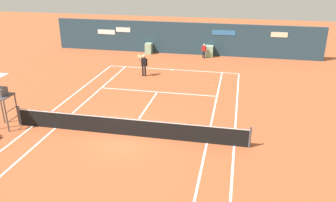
{
  "coord_description": "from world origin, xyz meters",
  "views": [
    {
      "loc": [
        5.19,
        -14.87,
        8.18
      ],
      "look_at": [
        1.45,
        3.02,
        0.8
      ],
      "focal_mm": 37.13,
      "sensor_mm": 36.0,
      "label": 1
    }
  ],
  "objects": [
    {
      "name": "player_on_baseline",
      "position": [
        -1.81,
        9.59,
        0.99
      ],
      "size": [
        0.58,
        0.74,
        1.86
      ],
      "rotation": [
        0.0,
        0.0,
        3.27
      ],
      "color": "black",
      "rests_on": "ground_plane"
    },
    {
      "name": "ground_plane",
      "position": [
        -0.0,
        0.58,
        0.0
      ],
      "size": [
        80.0,
        80.0,
        0.01
      ],
      "color": "#A8512D"
    },
    {
      "name": "tennis_ball_mid_court",
      "position": [
        3.47,
        8.32,
        0.03
      ],
      "size": [
        0.07,
        0.07,
        0.07
      ],
      "primitive_type": "sphere",
      "color": "#CCE033",
      "rests_on": "ground_plane"
    },
    {
      "name": "sponsor_back_wall",
      "position": [
        -0.0,
        16.97,
        1.43
      ],
      "size": [
        25.0,
        1.02,
        2.95
      ],
      "color": "#233D4C",
      "rests_on": "ground_plane"
    },
    {
      "name": "ball_kid_right_post",
      "position": [
        2.08,
        15.78,
        0.76
      ],
      "size": [
        0.44,
        0.19,
        1.32
      ],
      "rotation": [
        0.0,
        0.0,
        3.04
      ],
      "color": "black",
      "rests_on": "ground_plane"
    },
    {
      "name": "tennis_ball_near_service_line",
      "position": [
        -2.23,
        9.26,
        0.03
      ],
      "size": [
        0.07,
        0.07,
        0.07
      ],
      "primitive_type": "sphere",
      "color": "#CCE033",
      "rests_on": "ground_plane"
    },
    {
      "name": "tennis_net",
      "position": [
        0.0,
        0.0,
        0.51
      ],
      "size": [
        12.1,
        0.1,
        1.07
      ],
      "color": "#4C4C51",
      "rests_on": "ground_plane"
    },
    {
      "name": "tennis_ball_by_sideline",
      "position": [
        -3.73,
        8.15,
        0.03
      ],
      "size": [
        0.07,
        0.07,
        0.07
      ],
      "primitive_type": "sphere",
      "color": "#CCE033",
      "rests_on": "ground_plane"
    },
    {
      "name": "umpire_chair",
      "position": [
        -6.6,
        -0.4,
        1.89
      ],
      "size": [
        1.0,
        1.0,
        2.87
      ],
      "rotation": [
        0.0,
        0.0,
        -1.57
      ],
      "color": "#47474C",
      "rests_on": "ground_plane"
    }
  ]
}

